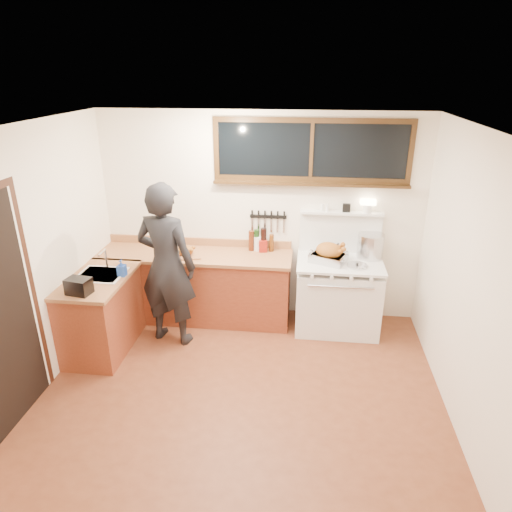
# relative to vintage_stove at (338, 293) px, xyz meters

# --- Properties ---
(ground_plane) EXTENTS (4.00, 3.50, 0.02)m
(ground_plane) POSITION_rel_vintage_stove_xyz_m (-1.00, -1.41, -0.48)
(ground_plane) COLOR brown
(room_shell) EXTENTS (4.10, 3.60, 2.65)m
(room_shell) POSITION_rel_vintage_stove_xyz_m (-1.00, -1.41, 1.18)
(room_shell) COLOR white
(room_shell) RESTS_ON ground
(counter_back) EXTENTS (2.44, 0.64, 1.00)m
(counter_back) POSITION_rel_vintage_stove_xyz_m (-1.80, 0.04, -0.01)
(counter_back) COLOR maroon
(counter_back) RESTS_ON ground
(counter_left) EXTENTS (0.64, 1.09, 0.90)m
(counter_left) POSITION_rel_vintage_stove_xyz_m (-2.70, -0.79, -0.02)
(counter_left) COLOR maroon
(counter_left) RESTS_ON ground
(sink_unit) EXTENTS (0.50, 0.45, 0.37)m
(sink_unit) POSITION_rel_vintage_stove_xyz_m (-2.68, -0.71, 0.38)
(sink_unit) COLOR white
(sink_unit) RESTS_ON counter_left
(vintage_stove) EXTENTS (1.02, 0.74, 1.59)m
(vintage_stove) POSITION_rel_vintage_stove_xyz_m (0.00, 0.00, 0.00)
(vintage_stove) COLOR white
(vintage_stove) RESTS_ON ground
(back_window) EXTENTS (2.32, 0.13, 0.77)m
(back_window) POSITION_rel_vintage_stove_xyz_m (-0.40, 0.31, 1.60)
(back_window) COLOR black
(back_window) RESTS_ON room_shell
(left_doorway) EXTENTS (0.02, 1.04, 2.17)m
(left_doorway) POSITION_rel_vintage_stove_xyz_m (-2.99, -1.96, 0.62)
(left_doorway) COLOR black
(left_doorway) RESTS_ON ground
(knife_strip) EXTENTS (0.46, 0.03, 0.28)m
(knife_strip) POSITION_rel_vintage_stove_xyz_m (-0.90, 0.32, 0.84)
(knife_strip) COLOR black
(knife_strip) RESTS_ON room_shell
(man) EXTENTS (0.79, 0.61, 1.93)m
(man) POSITION_rel_vintage_stove_xyz_m (-1.98, -0.51, 0.50)
(man) COLOR black
(man) RESTS_ON ground
(soap_bottle) EXTENTS (0.09, 0.09, 0.19)m
(soap_bottle) POSITION_rel_vintage_stove_xyz_m (-2.43, -0.71, 0.53)
(soap_bottle) COLOR #234CB1
(soap_bottle) RESTS_ON counter_left
(toaster) EXTENTS (0.27, 0.21, 0.17)m
(toaster) POSITION_rel_vintage_stove_xyz_m (-2.70, -1.17, 0.52)
(toaster) COLOR black
(toaster) RESTS_ON counter_left
(cutting_board) EXTENTS (0.44, 0.37, 0.14)m
(cutting_board) POSITION_rel_vintage_stove_xyz_m (-1.88, -0.07, 0.49)
(cutting_board) COLOR #9E673E
(cutting_board) RESTS_ON counter_back
(roast_turkey) EXTENTS (0.49, 0.44, 0.24)m
(roast_turkey) POSITION_rel_vintage_stove_xyz_m (-0.14, -0.03, 0.53)
(roast_turkey) COLOR silver
(roast_turkey) RESTS_ON vintage_stove
(stockpot) EXTENTS (0.42, 0.42, 0.30)m
(stockpot) POSITION_rel_vintage_stove_xyz_m (0.36, 0.17, 0.58)
(stockpot) COLOR silver
(stockpot) RESTS_ON vintage_stove
(saucepan) EXTENTS (0.19, 0.30, 0.12)m
(saucepan) POSITION_rel_vintage_stove_xyz_m (-0.05, 0.09, 0.49)
(saucepan) COLOR silver
(saucepan) RESTS_ON vintage_stove
(pot_lid) EXTENTS (0.25, 0.25, 0.04)m
(pot_lid) POSITION_rel_vintage_stove_xyz_m (0.19, -0.14, 0.44)
(pot_lid) COLOR silver
(pot_lid) RESTS_ON vintage_stove
(coffee_tin) EXTENTS (0.11, 0.10, 0.15)m
(coffee_tin) POSITION_rel_vintage_stove_xyz_m (-0.95, 0.19, 0.51)
(coffee_tin) COLOR maroon
(coffee_tin) RESTS_ON counter_back
(pitcher) EXTENTS (0.12, 0.12, 0.19)m
(pitcher) POSITION_rel_vintage_stove_xyz_m (-1.02, 0.23, 0.53)
(pitcher) COLOR white
(pitcher) RESTS_ON counter_back
(bottle_cluster) EXTENTS (0.32, 0.07, 0.30)m
(bottle_cluster) POSITION_rel_vintage_stove_xyz_m (-0.99, 0.22, 0.57)
(bottle_cluster) COLOR black
(bottle_cluster) RESTS_ON counter_back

